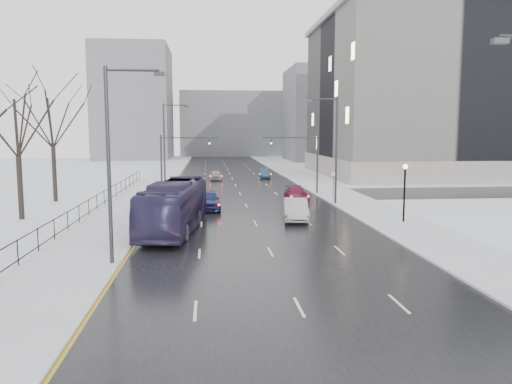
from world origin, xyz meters
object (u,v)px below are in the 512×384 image
object	(u,v)px
mast_signal_right	(308,157)
mast_signal_left	(171,158)
sedan_right_distant	(264,173)
streetlight_l_far	(166,142)
bus	(174,206)
streetlight_r_mid	(334,145)
streetlight_l_near	(113,156)
tree_park_d	(22,221)
no_uturn_sign	(334,177)
sedan_right_far	(296,194)
sedan_center_far	(216,175)
sedan_right_near	(296,209)
lamppost_r_mid	(405,184)
sedan_center_near	(208,200)
tree_park_e	(56,203)

from	to	relation	value
mast_signal_right	mast_signal_left	bearing A→B (deg)	180.00
mast_signal_left	sedan_right_distant	bearing A→B (deg)	58.16
streetlight_l_far	bus	size ratio (longest dim) A/B	0.82
streetlight_r_mid	streetlight_l_near	size ratio (longest dim) A/B	1.00
tree_park_d	streetlight_r_mid	distance (m)	27.24
no_uturn_sign	sedan_right_far	size ratio (longest dim) A/B	0.56
sedan_center_far	tree_park_d	bearing A→B (deg)	-116.46
sedan_right_near	sedan_center_far	size ratio (longest dim) A/B	1.26
lamppost_r_mid	sedan_center_near	world-z (taller)	lamppost_r_mid
mast_signal_left	streetlight_l_near	bearing A→B (deg)	-91.72
mast_signal_right	bus	bearing A→B (deg)	-124.12
streetlight_r_mid	bus	xyz separation A→B (m)	(-13.96, -11.36, -3.87)
lamppost_r_mid	sedan_right_far	world-z (taller)	lamppost_r_mid
streetlight_l_far	mast_signal_right	world-z (taller)	streetlight_l_far
sedan_center_near	streetlight_l_near	bearing A→B (deg)	-107.04
sedan_center_far	bus	bearing A→B (deg)	-95.44
sedan_right_far	sedan_right_near	bearing A→B (deg)	-100.00
bus	tree_park_d	bearing A→B (deg)	162.87
no_uturn_sign	sedan_right_near	distance (m)	13.48
mast_signal_left	sedan_right_distant	xyz separation A→B (m)	(12.13, 19.54, -3.37)
bus	sedan_center_near	bearing A→B (deg)	83.11
tree_park_e	bus	size ratio (longest dim) A/B	1.10
tree_park_e	lamppost_r_mid	bearing A→B (deg)	-25.62
lamppost_r_mid	streetlight_r_mid	bearing A→B (deg)	105.82
streetlight_l_near	streetlight_l_far	size ratio (longest dim) A/B	1.00
sedan_right_near	bus	bearing A→B (deg)	-152.28
tree_park_d	bus	distance (m)	13.27
bus	sedan_right_far	bearing A→B (deg)	58.23
mast_signal_left	no_uturn_sign	distance (m)	17.10
mast_signal_left	sedan_center_far	bearing A→B (deg)	73.96
streetlight_l_far	sedan_right_near	size ratio (longest dim) A/B	1.96
tree_park_d	mast_signal_right	bearing A→B (deg)	29.12
tree_park_e	mast_signal_right	xyz separation A→B (m)	(25.53, 4.00, 4.11)
lamppost_r_mid	sedan_center_near	xyz separation A→B (m)	(-14.50, 7.95, -2.05)
mast_signal_right	streetlight_l_near	bearing A→B (deg)	-118.96
sedan_center_near	sedan_right_far	xyz separation A→B (m)	(8.57, 4.25, -0.16)
no_uturn_sign	streetlight_l_near	bearing A→B (deg)	-125.89
streetlight_r_mid	streetlight_l_near	xyz separation A→B (m)	(-16.33, -20.00, 0.00)
lamppost_r_mid	bus	size ratio (longest dim) A/B	0.35
sedan_right_near	no_uturn_sign	bearing A→B (deg)	70.64
sedan_right_near	sedan_center_near	bearing A→B (deg)	145.63
tree_park_e	no_uturn_sign	bearing A→B (deg)	0.00
streetlight_r_mid	sedan_center_near	world-z (taller)	streetlight_r_mid
tree_park_e	sedan_center_far	xyz separation A→B (m)	(15.80, 21.13, 0.73)
tree_park_e	sedan_right_far	xyz separation A→B (m)	(23.27, -1.79, 0.74)
streetlight_l_near	sedan_center_far	distance (m)	45.75
sedan_center_near	sedan_right_far	world-z (taller)	sedan_center_near
mast_signal_left	mast_signal_right	bearing A→B (deg)	0.00
mast_signal_left	bus	world-z (taller)	mast_signal_left
lamppost_r_mid	sedan_center_near	distance (m)	16.66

